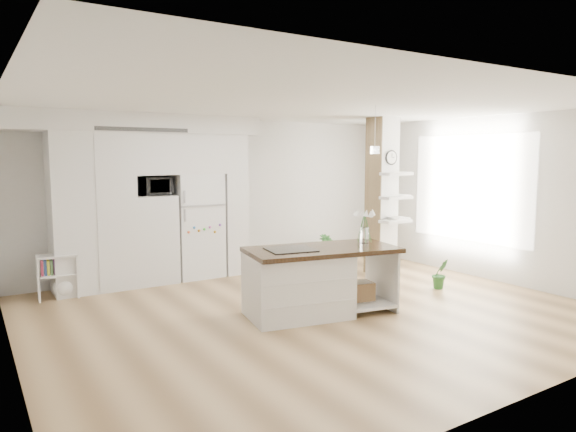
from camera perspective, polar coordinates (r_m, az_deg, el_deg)
name	(u,v)px	position (r m, az deg, el deg)	size (l,w,h in m)	color
floor	(313,311)	(6.94, 2.77, -10.45)	(7.00, 6.00, 0.01)	tan
room	(314,171)	(6.64, 2.86, 5.05)	(7.04, 6.04, 2.72)	white
cabinet_wall	(141,190)	(8.45, -15.98, 2.76)	(4.00, 0.71, 2.70)	white
refrigerator	(197,225)	(8.83, -10.12, -1.04)	(0.78, 0.69, 1.75)	white
column	(388,196)	(9.05, 11.05, 2.16)	(0.69, 0.90, 2.70)	silver
window	(470,188)	(9.29, 19.57, 2.93)	(2.40, 2.40, 0.00)	white
pendant_light	(401,151)	(7.85, 12.50, 7.07)	(0.12, 0.12, 0.10)	white
kitchen_island	(306,281)	(6.63, 2.05, -7.18)	(2.07, 1.26, 1.44)	white
bookshelf	(60,279)	(8.15, -24.03, -6.39)	(0.56, 0.35, 0.64)	white
floor_plant_a	(440,274)	(8.32, 16.55, -6.16)	(0.26, 0.21, 0.47)	#2A6A2A
floor_plant_b	(326,248)	(10.03, 4.21, -3.57)	(0.30, 0.30, 0.53)	#2A6A2A
microwave	(153,186)	(8.45, -14.78, 3.24)	(0.54, 0.37, 0.30)	#2D2D2D
shelf_plant	(392,185)	(9.33, 11.49, 3.35)	(0.27, 0.23, 0.30)	#2A6A2A
decor_bowl	(394,218)	(8.86, 11.66, -0.22)	(0.22, 0.22, 0.05)	white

